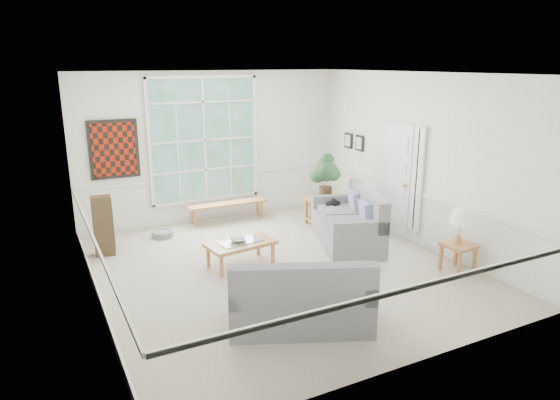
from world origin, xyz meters
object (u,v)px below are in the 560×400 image
(loveseat_right, at_px, (347,218))
(side_table, at_px, (458,257))
(loveseat_front, at_px, (300,290))
(coffee_table, at_px, (241,254))
(end_table, at_px, (322,211))

(loveseat_right, xyz_separation_m, side_table, (0.85, -1.81, -0.26))
(loveseat_front, height_order, coffee_table, loveseat_front)
(coffee_table, distance_m, end_table, 2.56)
(loveseat_right, distance_m, side_table, 2.01)
(side_table, bearing_deg, coffee_table, 149.29)
(loveseat_front, relative_size, coffee_table, 1.61)
(side_table, bearing_deg, loveseat_front, -173.86)
(loveseat_right, relative_size, loveseat_front, 1.05)
(loveseat_right, bearing_deg, end_table, 100.36)
(loveseat_right, distance_m, loveseat_front, 3.02)
(coffee_table, height_order, end_table, end_table)
(coffee_table, bearing_deg, loveseat_right, -5.50)
(coffee_table, bearing_deg, loveseat_front, -99.15)
(loveseat_right, bearing_deg, coffee_table, -158.77)
(loveseat_front, xyz_separation_m, side_table, (2.99, 0.32, -0.24))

